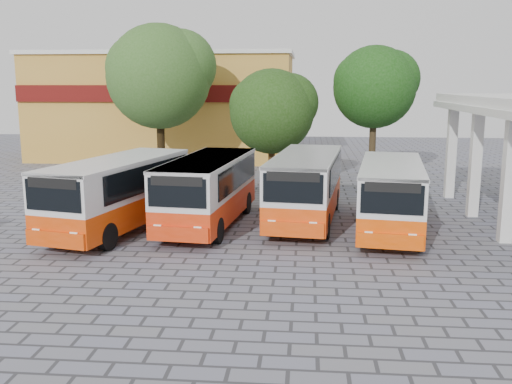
# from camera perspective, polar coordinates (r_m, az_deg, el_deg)

# --- Properties ---
(ground) EXTENTS (90.00, 90.00, 0.00)m
(ground) POSITION_cam_1_polar(r_m,az_deg,el_deg) (20.70, 4.02, -5.85)
(ground) COLOR slate
(ground) RESTS_ON ground
(shophouse_block) EXTENTS (20.40, 10.40, 8.30)m
(shophouse_block) POSITION_cam_1_polar(r_m,az_deg,el_deg) (47.22, -8.91, 8.55)
(shophouse_block) COLOR #C08930
(shophouse_block) RESTS_ON ground
(bus_far_left) EXTENTS (4.24, 8.57, 2.94)m
(bus_far_left) POSITION_cam_1_polar(r_m,az_deg,el_deg) (23.70, -13.61, 0.23)
(bus_far_left) COLOR #D23903
(bus_far_left) RESTS_ON ground
(bus_centre_left) EXTENTS (3.26, 8.20, 2.87)m
(bus_centre_left) POSITION_cam_1_polar(r_m,az_deg,el_deg) (23.90, -4.79, 0.50)
(bus_centre_left) COLOR red
(bus_centre_left) RESTS_ON ground
(bus_centre_right) EXTENTS (3.41, 8.40, 2.94)m
(bus_centre_right) POSITION_cam_1_polar(r_m,az_deg,el_deg) (24.57, 5.02, 0.88)
(bus_centre_right) COLOR #DE3D05
(bus_centre_right) RESTS_ON ground
(bus_far_right) EXTENTS (3.40, 8.04, 2.80)m
(bus_far_right) POSITION_cam_1_polar(r_m,az_deg,el_deg) (23.48, 13.34, -0.04)
(bus_far_right) COLOR #E44400
(bus_far_right) RESTS_ON ground
(tree_left) EXTENTS (6.94, 6.61, 9.65)m
(tree_left) POSITION_cam_1_polar(r_m,az_deg,el_deg) (37.33, -9.56, 11.64)
(tree_left) COLOR black
(tree_left) RESTS_ON ground
(tree_middle) EXTENTS (5.04, 4.80, 6.76)m
(tree_middle) POSITION_cam_1_polar(r_m,az_deg,el_deg) (32.57, 1.70, 8.33)
(tree_middle) COLOR #492E14
(tree_middle) RESTS_ON ground
(tree_right) EXTENTS (5.27, 5.02, 8.21)m
(tree_right) POSITION_cam_1_polar(r_m,az_deg,el_deg) (36.01, 11.88, 10.48)
(tree_right) COLOR #42331E
(tree_right) RESTS_ON ground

